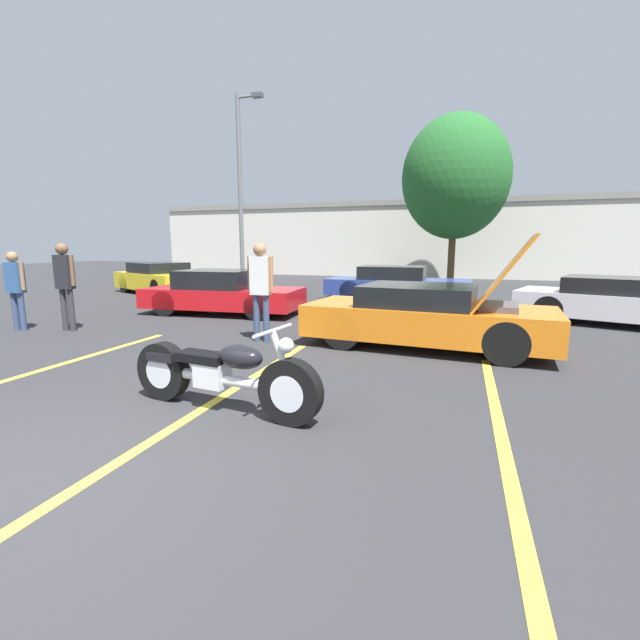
# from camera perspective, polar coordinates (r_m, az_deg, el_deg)

# --- Properties ---
(ground_plane) EXTENTS (80.00, 80.00, 0.00)m
(ground_plane) POSITION_cam_1_polar(r_m,az_deg,el_deg) (4.09, -35.42, -18.14)
(ground_plane) COLOR #2D2D30
(parking_stripe_foreground) EXTENTS (0.12, 5.78, 0.01)m
(parking_stripe_foreground) POSITION_cam_1_polar(r_m,az_deg,el_deg) (7.35, -34.75, -6.06)
(parking_stripe_foreground) COLOR yellow
(parking_stripe_foreground) RESTS_ON ground
(parking_stripe_middle) EXTENTS (0.12, 5.78, 0.01)m
(parking_stripe_middle) POSITION_cam_1_polar(r_m,az_deg,el_deg) (5.28, -13.50, -10.27)
(parking_stripe_middle) COLOR yellow
(parking_stripe_middle) RESTS_ON ground
(parking_stripe_back) EXTENTS (0.12, 5.78, 0.01)m
(parking_stripe_back) POSITION_cam_1_polar(r_m,az_deg,el_deg) (4.59, 23.00, -13.94)
(parking_stripe_back) COLOR yellow
(parking_stripe_back) RESTS_ON ground
(far_building) EXTENTS (32.00, 4.20, 4.40)m
(far_building) POSITION_cam_1_polar(r_m,az_deg,el_deg) (27.37, 11.95, 10.75)
(far_building) COLOR beige
(far_building) RESTS_ON ground
(light_pole) EXTENTS (1.21, 0.28, 7.89)m
(light_pole) POSITION_cam_1_polar(r_m,az_deg,el_deg) (19.06, -10.40, 17.31)
(light_pole) COLOR slate
(light_pole) RESTS_ON ground
(tree_background) EXTENTS (4.80, 4.80, 7.63)m
(tree_background) POSITION_cam_1_polar(r_m,az_deg,el_deg) (21.38, 17.61, 17.64)
(tree_background) COLOR brown
(tree_background) RESTS_ON ground
(motorcycle) EXTENTS (2.40, 0.71, 0.98)m
(motorcycle) POSITION_cam_1_polar(r_m,az_deg,el_deg) (4.82, -12.97, -7.11)
(motorcycle) COLOR black
(motorcycle) RESTS_ON ground
(show_car_hood_open) EXTENTS (4.39, 2.12, 1.98)m
(show_car_hood_open) POSITION_cam_1_polar(r_m,az_deg,el_deg) (7.84, 14.20, 0.52)
(show_car_hood_open) COLOR orange
(show_car_hood_open) RESTS_ON ground
(parked_car_right_row) EXTENTS (4.55, 3.03, 1.09)m
(parked_car_right_row) POSITION_cam_1_polar(r_m,az_deg,el_deg) (11.96, 34.87, 2.02)
(parked_car_right_row) COLOR silver
(parked_car_right_row) RESTS_ON ground
(parked_car_left_row) EXTENTS (4.51, 3.38, 1.18)m
(parked_car_left_row) POSITION_cam_1_polar(r_m,az_deg,el_deg) (17.57, -20.47, 5.22)
(parked_car_left_row) COLOR yellow
(parked_car_left_row) RESTS_ON ground
(parked_car_mid_left_row) EXTENTS (4.23, 2.01, 1.17)m
(parked_car_mid_left_row) POSITION_cam_1_polar(r_m,az_deg,el_deg) (11.77, -12.90, 3.53)
(parked_car_mid_left_row) COLOR red
(parked_car_mid_left_row) RESTS_ON ground
(parked_car_mid_right_row) EXTENTS (4.70, 1.75, 1.14)m
(parked_car_mid_right_row) POSITION_cam_1_polar(r_m,az_deg,el_deg) (14.57, 10.15, 4.78)
(parked_car_mid_right_row) COLOR navy
(parked_car_mid_right_row) RESTS_ON ground
(spectator_near_motorcycle) EXTENTS (0.52, 0.24, 1.85)m
(spectator_near_motorcycle) POSITION_cam_1_polar(r_m,az_deg,el_deg) (8.09, -7.94, 4.91)
(spectator_near_motorcycle) COLOR #38476B
(spectator_near_motorcycle) RESTS_ON ground
(spectator_by_show_car) EXTENTS (0.52, 0.22, 1.68)m
(spectator_by_show_car) POSITION_cam_1_polar(r_m,az_deg,el_deg) (11.18, -35.52, 3.93)
(spectator_by_show_car) COLOR #38476B
(spectator_by_show_car) RESTS_ON ground
(spectator_midground) EXTENTS (0.52, 0.24, 1.86)m
(spectator_midground) POSITION_cam_1_polar(r_m,az_deg,el_deg) (10.53, -30.90, 4.78)
(spectator_midground) COLOR #333338
(spectator_midground) RESTS_ON ground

